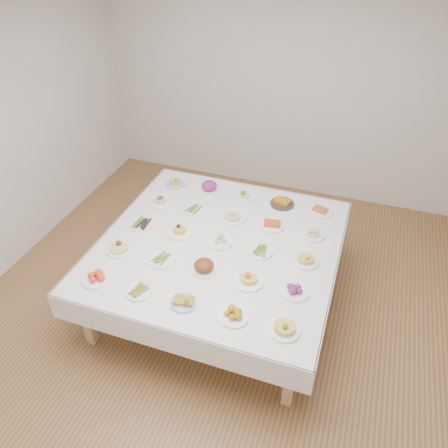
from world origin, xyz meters
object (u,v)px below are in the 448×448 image
(display_table, at_px, (219,248))
(dish_24, at_px, (320,209))
(dish_0, at_px, (95,277))
(dish_12, at_px, (220,239))

(display_table, height_order, dish_24, dish_24)
(dish_0, distance_m, dish_12, 1.22)
(dish_0, relative_size, dish_24, 0.92)
(dish_12, bearing_deg, dish_0, -134.90)
(display_table, distance_m, dish_24, 1.21)
(display_table, xyz_separation_m, dish_24, (0.85, 0.85, 0.11))
(dish_0, distance_m, dish_24, 2.41)
(dish_0, height_order, dish_24, dish_24)
(display_table, height_order, dish_12, dish_12)
(dish_0, relative_size, dish_12, 0.94)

